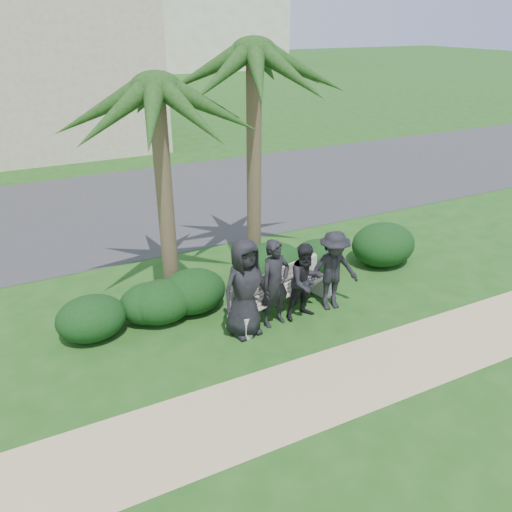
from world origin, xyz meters
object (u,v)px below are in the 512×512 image
at_px(man_a, 245,288).
at_px(man_b, 275,283).
at_px(palm_left, 156,89).
at_px(man_d, 333,271).
at_px(park_bench, 281,295).
at_px(man_c, 306,282).
at_px(palm_right, 254,54).

relative_size(man_a, man_b, 1.09).
bearing_deg(man_a, palm_left, 102.19).
height_order(man_a, man_d, man_a).
bearing_deg(man_a, man_b, -5.18).
distance_m(park_bench, palm_left, 4.48).
bearing_deg(man_d, palm_left, 152.51).
bearing_deg(man_c, man_a, 176.79).
xyz_separation_m(man_c, palm_left, (-2.05, 1.98, 3.40)).
bearing_deg(palm_left, man_d, -35.34).
distance_m(man_d, palm_right, 4.53).
height_order(man_a, man_b, man_a).
relative_size(man_d, palm_right, 0.29).
xyz_separation_m(park_bench, palm_left, (-1.74, 1.61, 3.80)).
relative_size(park_bench, man_c, 1.61).
bearing_deg(park_bench, man_a, -174.57).
xyz_separation_m(palm_left, palm_right, (2.13, 0.41, 0.50)).
relative_size(park_bench, man_d, 1.50).
relative_size(man_c, palm_right, 0.27).
bearing_deg(man_a, man_d, -7.61).
relative_size(man_d, palm_left, 0.32).
relative_size(man_b, palm_left, 0.34).
bearing_deg(man_d, man_b, -171.75).
xyz_separation_m(man_a, man_c, (1.28, -0.00, -0.17)).
bearing_deg(man_d, park_bench, 170.15).
bearing_deg(man_b, palm_left, 115.88).
xyz_separation_m(park_bench, man_a, (-0.96, -0.37, 0.57)).
relative_size(man_a, man_c, 1.22).
bearing_deg(man_d, man_c, -167.13).
height_order(man_c, palm_left, palm_left).
relative_size(man_a, palm_right, 0.33).
bearing_deg(park_bench, palm_left, 121.80).
xyz_separation_m(man_b, palm_right, (0.71, 2.34, 3.81)).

